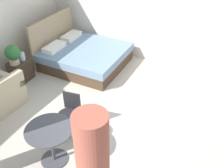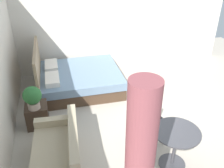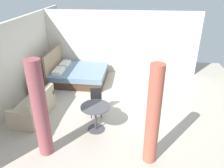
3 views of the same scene
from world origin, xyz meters
The scene contains 8 objects.
ground_plane centered at (0.00, 0.00, -0.01)m, with size 8.24×9.19×0.02m, color #B2A899.
wall_right centered at (2.62, 0.00, 1.27)m, with size 0.12×6.19×2.53m, color silver.
bed centered at (1.52, 1.58, 0.28)m, with size 1.82×2.05×1.20m.
nightstand centered at (0.24, 2.57, 0.24)m, with size 0.45×0.44×0.48m.
potted_plant centered at (0.14, 2.59, 0.75)m, with size 0.36×0.36×0.47m.
vase centered at (0.36, 2.55, 0.58)m, with size 0.13×0.13×0.19m.
balcony_table centered at (-1.44, 0.36, 0.50)m, with size 0.75×0.75×0.72m.
cafe_chair_near_window centered at (-0.71, 0.47, 0.50)m, with size 0.46×0.46×0.82m.
Camera 1 is at (-3.56, -1.74, 3.53)m, focal length 41.04 mm.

